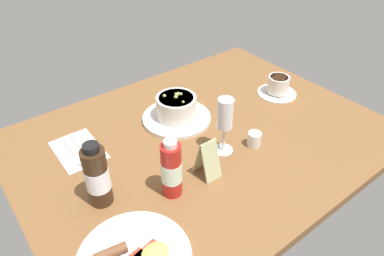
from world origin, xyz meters
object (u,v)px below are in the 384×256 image
at_px(cutlery_setting, 79,150).
at_px(creamer_jug, 254,139).
at_px(wine_glass, 225,117).
at_px(menu_card, 207,158).
at_px(sauce_bottle_brown, 97,176).
at_px(coffee_cup, 278,86).
at_px(sauce_bottle_red, 171,170).
at_px(porridge_bowl, 176,110).

distance_m(cutlery_setting, creamer_jug, 0.52).
relative_size(wine_glass, menu_card, 1.58).
bearing_deg(wine_glass, sauce_bottle_brown, -5.99).
height_order(creamer_jug, sauce_bottle_brown, sauce_bottle_brown).
distance_m(coffee_cup, sauce_bottle_red, 0.61).
bearing_deg(wine_glass, sauce_bottle_red, 12.18).
xyz_separation_m(cutlery_setting, coffee_cup, (-0.71, 0.14, 0.03)).
relative_size(wine_glass, sauce_bottle_brown, 0.98).
height_order(coffee_cup, wine_glass, wine_glass).
bearing_deg(sauce_bottle_red, coffee_cup, -164.16).
relative_size(creamer_jug, wine_glass, 0.29).
bearing_deg(creamer_jug, menu_card, 3.00).
bearing_deg(menu_card, cutlery_setting, -51.98).
height_order(creamer_jug, sauce_bottle_red, sauce_bottle_red).
height_order(porridge_bowl, cutlery_setting, porridge_bowl).
distance_m(porridge_bowl, menu_card, 0.27).
relative_size(coffee_cup, sauce_bottle_brown, 0.79).
distance_m(porridge_bowl, sauce_bottle_red, 0.33).
height_order(creamer_jug, menu_card, menu_card).
height_order(porridge_bowl, sauce_bottle_brown, sauce_bottle_brown).
bearing_deg(sauce_bottle_brown, menu_card, 162.04).
xyz_separation_m(wine_glass, sauce_bottle_red, (0.21, 0.05, -0.04)).
distance_m(cutlery_setting, menu_card, 0.39).
height_order(wine_glass, sauce_bottle_red, wine_glass).
bearing_deg(sauce_bottle_brown, creamer_jug, 170.45).
distance_m(cutlery_setting, sauce_bottle_brown, 0.23).
height_order(porridge_bowl, coffee_cup, porridge_bowl).
xyz_separation_m(cutlery_setting, creamer_jug, (-0.43, 0.29, 0.02)).
distance_m(sauce_bottle_red, sauce_bottle_brown, 0.18).
bearing_deg(menu_card, porridge_bowl, -108.12).
bearing_deg(sauce_bottle_red, menu_card, 178.88).
relative_size(sauce_bottle_brown, menu_card, 1.61).
bearing_deg(cutlery_setting, porridge_bowl, 172.11).
bearing_deg(sauce_bottle_red, porridge_bowl, -127.62).
xyz_separation_m(creamer_jug, menu_card, (0.19, 0.01, 0.03)).
bearing_deg(wine_glass, porridge_bowl, -85.77).
relative_size(cutlery_setting, coffee_cup, 1.25).
bearing_deg(coffee_cup, cutlery_setting, -10.78).
height_order(coffee_cup, creamer_jug, coffee_cup).
bearing_deg(coffee_cup, wine_glass, 17.88).
xyz_separation_m(coffee_cup, menu_card, (0.47, 0.17, 0.02)).
distance_m(porridge_bowl, cutlery_setting, 0.33).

